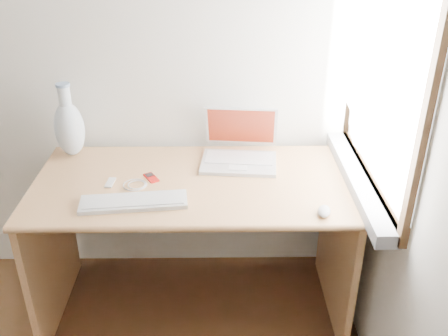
{
  "coord_description": "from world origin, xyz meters",
  "views": [
    {
      "loc": [
        1.07,
        -0.65,
        1.89
      ],
      "look_at": [
        1.09,
        1.35,
        0.82
      ],
      "focal_mm": 40.0,
      "sensor_mm": 36.0,
      "label": 1
    }
  ],
  "objects_px": {
    "desk": "(194,211)",
    "laptop": "(239,150)",
    "external_keyboard": "(134,202)",
    "vase": "(69,127)"
  },
  "relations": [
    {
      "from": "desk",
      "to": "laptop",
      "type": "distance_m",
      "value": 0.37
    },
    {
      "from": "external_keyboard",
      "to": "vase",
      "type": "distance_m",
      "value": 0.62
    },
    {
      "from": "desk",
      "to": "external_keyboard",
      "type": "bearing_deg",
      "value": -129.33
    },
    {
      "from": "external_keyboard",
      "to": "vase",
      "type": "height_order",
      "value": "vase"
    },
    {
      "from": "laptop",
      "to": "external_keyboard",
      "type": "distance_m",
      "value": 0.61
    },
    {
      "from": "desk",
      "to": "external_keyboard",
      "type": "height_order",
      "value": "external_keyboard"
    },
    {
      "from": "laptop",
      "to": "vase",
      "type": "bearing_deg",
      "value": -179.28
    },
    {
      "from": "external_keyboard",
      "to": "vase",
      "type": "bearing_deg",
      "value": 122.27
    },
    {
      "from": "laptop",
      "to": "vase",
      "type": "height_order",
      "value": "vase"
    },
    {
      "from": "desk",
      "to": "external_keyboard",
      "type": "xyz_separation_m",
      "value": [
        -0.24,
        -0.29,
        0.23
      ]
    }
  ]
}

